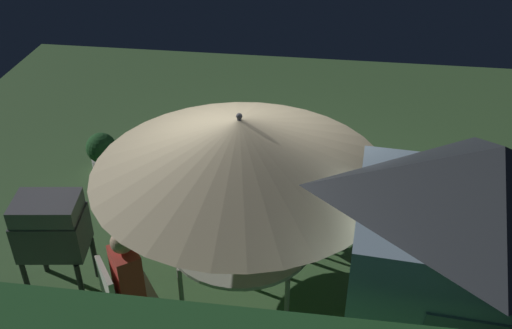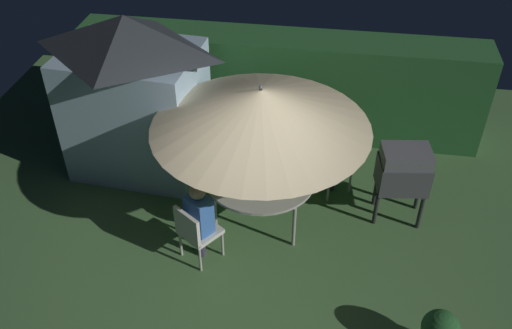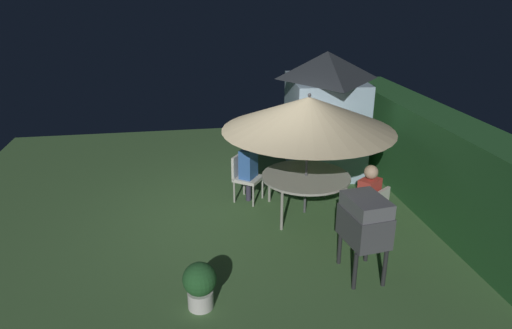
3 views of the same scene
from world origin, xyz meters
name	(u,v)px [view 1 (image 1 of 3)]	position (x,y,z in m)	size (l,w,h in m)	color
ground_plane	(258,223)	(0.00, 0.00, 0.00)	(11.00, 11.00, 0.00)	#47703D
garden_shed	(470,277)	(-2.05, 2.08, 1.31)	(2.20, 1.73, 2.58)	#9EBCD1
patio_table	(241,239)	(0.03, 1.13, 0.68)	(1.56, 1.56, 0.72)	#B2ADA3
patio_umbrella	(240,145)	(0.03, 1.13, 1.85)	(2.94, 2.94, 2.19)	#4C4C51
bbq_grill	(51,227)	(2.01, 1.41, 0.85)	(0.76, 0.59, 1.20)	#47474C
chair_near_shed	(121,293)	(1.11, 1.93, 0.52)	(0.65, 0.65, 0.90)	silver
chair_far_side	(313,201)	(-0.68, 0.13, 0.52)	(0.64, 0.65, 0.90)	silver
potted_plant_by_shed	(102,152)	(2.37, -0.86, 0.35)	(0.43, 0.43, 0.64)	silver
person_in_red	(126,271)	(1.04, 1.88, 0.78)	(0.40, 0.42, 1.26)	#CC3D33
person_in_blue	(309,186)	(-0.63, 0.20, 0.78)	(0.42, 0.39, 1.26)	#3866B2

